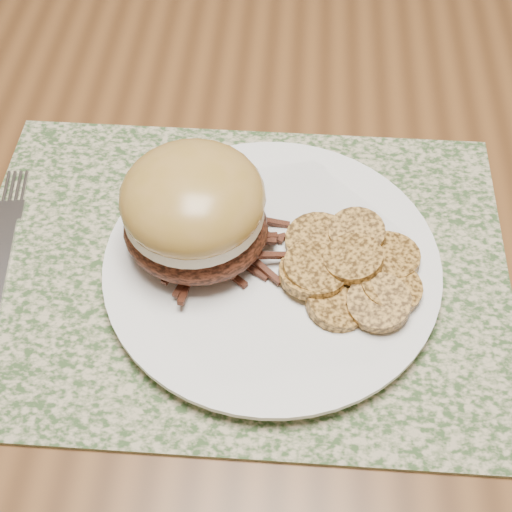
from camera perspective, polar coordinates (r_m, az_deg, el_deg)
The scene contains 7 objects.
ground at distance 1.31m, azimuth 4.81°, elevation -18.64°, with size 3.50×3.50×0.00m, color #51371C.
dining_table at distance 0.71m, azimuth 8.46°, elevation -1.16°, with size 1.50×0.90×0.75m.
placemat at distance 0.60m, azimuth -1.39°, elevation -1.01°, with size 0.45×0.33×0.00m, color #354E28.
dinner_plate at distance 0.59m, azimuth 1.28°, elevation -0.81°, with size 0.26×0.26×0.02m, color white.
pork_sandwich at distance 0.56m, azimuth -4.99°, elevation 3.67°, with size 0.14×0.14×0.09m.
roasted_potatoes at distance 0.57m, azimuth 7.56°, elevation -0.88°, with size 0.13×0.13×0.03m.
fork at distance 0.64m, azimuth -19.74°, elevation -0.09°, with size 0.04×0.20×0.00m.
Camera 1 is at (-0.08, -0.41, 1.24)m, focal length 50.00 mm.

